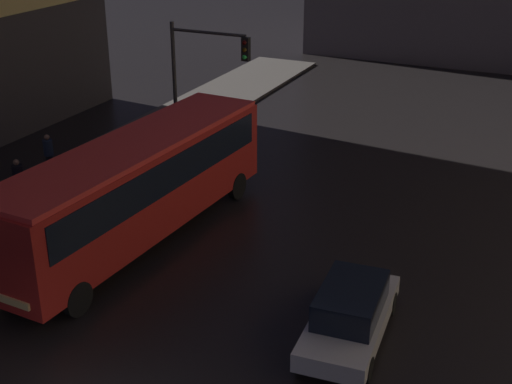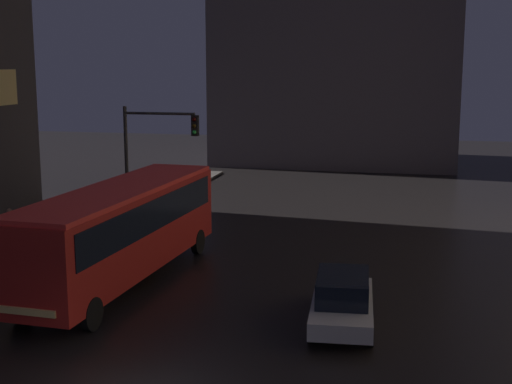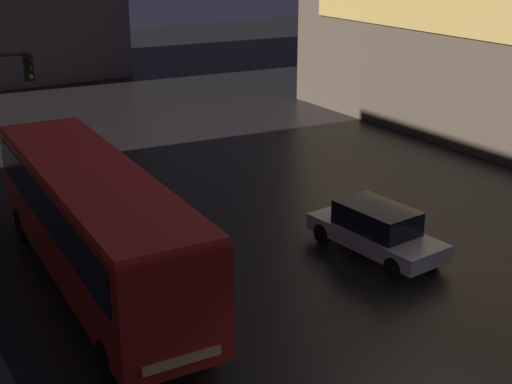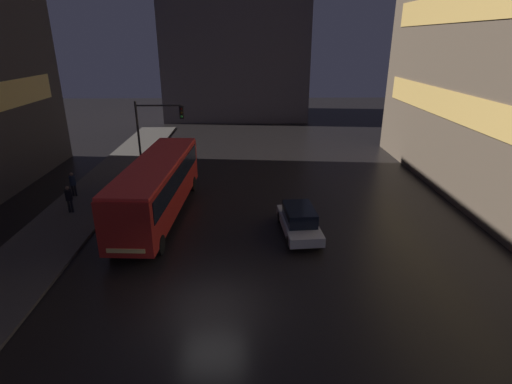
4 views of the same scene
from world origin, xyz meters
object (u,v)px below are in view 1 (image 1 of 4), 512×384
traffic_light_main (201,70)px  pedestrian_mid (18,177)px  car_taxi (350,313)px  pedestrian_near (48,150)px  bus_near (137,181)px

traffic_light_main → pedestrian_mid: bearing=-121.0°
car_taxi → traffic_light_main: bearing=-49.2°
pedestrian_mid → traffic_light_main: 8.17m
car_taxi → pedestrian_near: size_ratio=2.79×
bus_near → car_taxi: bus_near is taller
traffic_light_main → bus_near: bearing=-78.0°
pedestrian_near → pedestrian_mid: pedestrian_mid is taller
car_taxi → bus_near: bearing=-21.2°
car_taxi → pedestrian_near: (-14.26, 5.53, 0.34)m
pedestrian_near → pedestrian_mid: bearing=-78.5°
pedestrian_mid → car_taxi: bearing=-132.6°
traffic_light_main → car_taxi: bearing=-45.0°
bus_near → traffic_light_main: 7.42m
bus_near → traffic_light_main: size_ratio=2.04×
car_taxi → traffic_light_main: 13.75m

